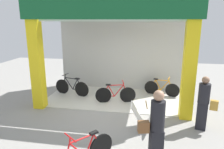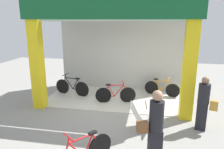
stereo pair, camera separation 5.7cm
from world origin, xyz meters
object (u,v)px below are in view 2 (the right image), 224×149
(pedestrian_1, at_px, (204,103))
(pedestrian_0, at_px, (155,127))
(bicycle_inside_0, at_px, (72,87))
(bicycle_inside_2, at_px, (162,88))
(sandwich_board_sign, at_px, (145,117))
(bicycle_inside_1, at_px, (115,94))

(pedestrian_1, bearing_deg, pedestrian_0, -127.59)
(bicycle_inside_0, relative_size, bicycle_inside_2, 1.10)
(bicycle_inside_2, xyz_separation_m, sandwich_board_sign, (-0.57, -2.94, 0.07))
(bicycle_inside_0, height_order, bicycle_inside_1, bicycle_inside_0)
(bicycle_inside_2, relative_size, sandwich_board_sign, 1.55)
(bicycle_inside_1, bearing_deg, bicycle_inside_0, 165.18)
(sandwich_board_sign, height_order, pedestrian_0, pedestrian_0)
(bicycle_inside_2, xyz_separation_m, pedestrian_0, (-0.35, -4.39, 0.54))
(sandwich_board_sign, bearing_deg, bicycle_inside_0, 142.69)
(bicycle_inside_0, bearing_deg, bicycle_inside_1, -14.82)
(sandwich_board_sign, height_order, pedestrian_1, pedestrian_1)
(pedestrian_0, bearing_deg, bicycle_inside_2, 85.50)
(pedestrian_1, bearing_deg, bicycle_inside_2, 110.72)
(bicycle_inside_2, height_order, sandwich_board_sign, bicycle_inside_2)
(bicycle_inside_2, height_order, pedestrian_0, pedestrian_0)
(bicycle_inside_1, xyz_separation_m, sandwich_board_sign, (1.17, -1.84, 0.05))
(bicycle_inside_2, xyz_separation_m, pedestrian_1, (1.00, -2.64, 0.47))
(sandwich_board_sign, xyz_separation_m, pedestrian_0, (0.23, -1.45, 0.47))
(bicycle_inside_2, distance_m, pedestrian_1, 2.87)
(bicycle_inside_1, relative_size, sandwich_board_sign, 1.65)
(bicycle_inside_0, relative_size, pedestrian_1, 0.99)
(sandwich_board_sign, xyz_separation_m, pedestrian_1, (1.57, 0.30, 0.41))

